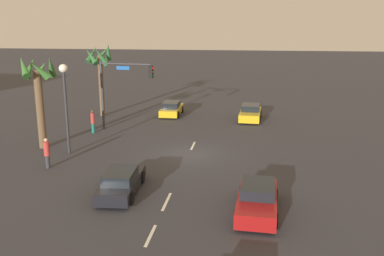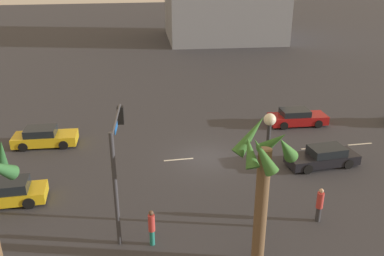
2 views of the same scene
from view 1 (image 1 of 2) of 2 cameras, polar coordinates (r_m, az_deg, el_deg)
name	(u,v)px [view 1 (image 1 of 2)]	position (r m, az deg, el deg)	size (l,w,h in m)	color
ground_plane	(189,154)	(28.43, -0.37, -3.50)	(220.00, 220.00, 0.00)	#333338
lane_stripe_1	(151,236)	(18.10, -5.63, -14.29)	(1.86, 0.14, 0.01)	silver
lane_stripe_2	(167,202)	(21.13, -3.45, -9.90)	(2.15, 0.14, 0.01)	silver
lane_stripe_3	(193,146)	(30.22, 0.13, -2.42)	(1.99, 0.14, 0.01)	silver
car_0	(257,199)	(20.07, 8.82, -9.50)	(4.66, 2.08, 1.31)	maroon
car_1	(172,109)	(40.20, -2.78, 2.62)	(4.33, 1.84, 1.32)	gold
car_2	(122,182)	(22.21, -9.52, -7.22)	(4.69, 1.97, 1.28)	black
car_4	(250,113)	(38.59, 7.90, 2.04)	(4.49, 2.11, 1.35)	gold
traffic_signal	(120,83)	(34.53, -9.73, 5.98)	(0.74, 4.61, 5.65)	#38383D
streetlamp	(65,92)	(28.75, -16.82, 4.74)	(0.56, 0.56, 6.00)	#2D2D33
pedestrian_0	(93,121)	(34.45, -13.29, 0.96)	(0.39, 0.39, 1.85)	#1E7266
pedestrian_1	(47,152)	(26.88, -19.05, -3.12)	(0.45, 0.45, 1.87)	#333338
palm_tree_0	(38,85)	(30.72, -20.06, 5.48)	(2.56, 2.80, 6.59)	brown
palm_tree_1	(99,64)	(40.15, -12.42, 8.43)	(2.80, 2.64, 6.82)	brown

